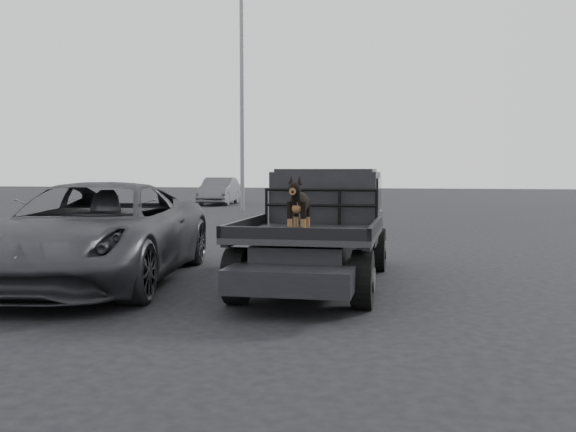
% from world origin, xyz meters
% --- Properties ---
extents(ground, '(120.00, 120.00, 0.00)m').
position_xyz_m(ground, '(0.00, 0.00, 0.00)').
color(ground, black).
rests_on(ground, ground).
extents(flatbed_ute, '(2.00, 5.40, 0.92)m').
position_xyz_m(flatbed_ute, '(0.43, 2.42, 0.46)').
color(flatbed_ute, black).
rests_on(flatbed_ute, ground).
extents(ute_cab, '(1.72, 1.30, 0.88)m').
position_xyz_m(ute_cab, '(0.43, 3.37, 1.36)').
color(ute_cab, black).
rests_on(ute_cab, flatbed_ute).
extents(headache_rack, '(1.80, 0.08, 0.55)m').
position_xyz_m(headache_rack, '(0.43, 2.62, 1.20)').
color(headache_rack, black).
rests_on(headache_rack, flatbed_ute).
extents(dog, '(0.32, 0.60, 0.74)m').
position_xyz_m(dog, '(0.40, 0.90, 1.29)').
color(dog, black).
rests_on(dog, flatbed_ute).
extents(parked_suv, '(3.43, 6.04, 1.59)m').
position_xyz_m(parked_suv, '(-3.04, 1.85, 0.80)').
color(parked_suv, '#323237').
rests_on(parked_suv, ground).
extents(distant_car_a, '(1.92, 4.47, 1.43)m').
position_xyz_m(distant_car_a, '(-8.38, 25.24, 0.72)').
color(distant_car_a, '#515156').
rests_on(distant_car_a, ground).
extents(floodlight_near, '(1.08, 0.28, 12.55)m').
position_xyz_m(floodlight_near, '(-5.68, 20.09, 6.87)').
color(floodlight_near, slate).
rests_on(floodlight_near, ground).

